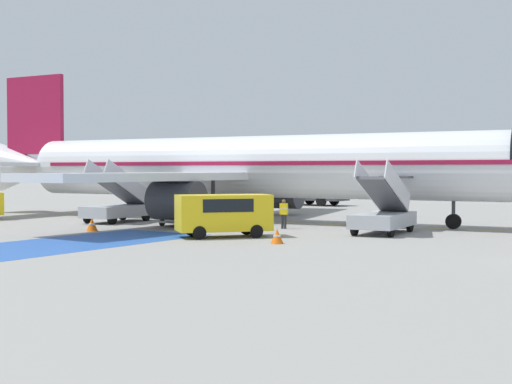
% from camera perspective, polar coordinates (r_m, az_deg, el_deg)
% --- Properties ---
extents(ground_plane, '(600.00, 600.00, 0.00)m').
position_cam_1_polar(ground_plane, '(45.18, -1.24, -2.37)').
color(ground_plane, gray).
extents(apron_leadline_yellow, '(78.01, 7.31, 0.01)m').
position_cam_1_polar(apron_leadline_yellow, '(44.98, 0.37, -2.38)').
color(apron_leadline_yellow, gold).
rests_on(apron_leadline_yellow, ground_plane).
extents(apron_stand_patch_blue, '(5.74, 12.98, 0.01)m').
position_cam_1_polar(apron_stand_patch_blue, '(33.06, -14.29, -3.95)').
color(apron_stand_patch_blue, '#2856A8').
rests_on(apron_stand_patch_blue, ground_plane).
extents(airliner, '(44.55, 31.18, 10.32)m').
position_cam_1_polar(airliner, '(45.14, -0.30, 2.01)').
color(airliner, silver).
rests_on(airliner, ground_plane).
extents(boarding_stairs_forward, '(2.63, 5.38, 3.79)m').
position_cam_1_polar(boarding_stairs_forward, '(37.14, 10.16, -1.81)').
color(boarding_stairs_forward, '#ADB2BA').
rests_on(boarding_stairs_forward, ground_plane).
extents(boarding_stairs_aft, '(2.63, 5.38, 3.93)m').
position_cam_1_polar(boarding_stairs_aft, '(45.38, -10.97, -1.14)').
color(boarding_stairs_aft, '#ADB2BA').
rests_on(boarding_stairs_aft, ground_plane).
extents(fuel_tanker, '(10.59, 3.03, 3.60)m').
position_cam_1_polar(fuel_tanker, '(66.76, 3.19, 0.55)').
color(fuel_tanker, '#38383D').
rests_on(fuel_tanker, ground_plane).
extents(service_van_1, '(4.37, 4.67, 2.07)m').
position_cam_1_polar(service_van_1, '(34.67, -2.60, -1.58)').
color(service_van_1, yellow).
rests_on(service_van_1, ground_plane).
extents(baggage_cart, '(2.63, 1.55, 0.87)m').
position_cam_1_polar(baggage_cart, '(41.46, -5.86, -2.40)').
color(baggage_cart, gray).
rests_on(baggage_cart, ground_plane).
extents(ground_crew_0, '(0.47, 0.31, 1.83)m').
position_cam_1_polar(ground_crew_0, '(39.63, -2.66, -1.41)').
color(ground_crew_0, black).
rests_on(ground_crew_0, ground_plane).
extents(ground_crew_1, '(0.36, 0.48, 1.71)m').
position_cam_1_polar(ground_crew_1, '(42.61, -2.77, -1.30)').
color(ground_crew_1, black).
rests_on(ground_crew_1, ground_plane).
extents(ground_crew_2, '(0.46, 0.30, 1.63)m').
position_cam_1_polar(ground_crew_2, '(39.58, 2.24, -1.61)').
color(ground_crew_2, '#2D2D33').
rests_on(ground_crew_2, ground_plane).
extents(traffic_cone_0, '(0.63, 0.63, 0.70)m').
position_cam_1_polar(traffic_cone_0, '(39.04, -12.99, -2.56)').
color(traffic_cone_0, orange).
rests_on(traffic_cone_0, ground_plane).
extents(traffic_cone_1, '(0.59, 0.59, 0.65)m').
position_cam_1_polar(traffic_cone_1, '(31.61, 1.70, -3.57)').
color(traffic_cone_1, orange).
rests_on(traffic_cone_1, ground_plane).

